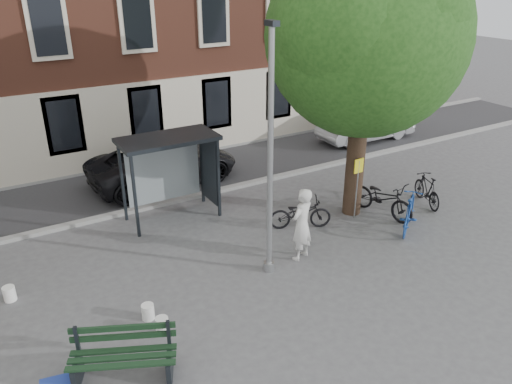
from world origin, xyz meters
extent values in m
plane|color=#4C4C4F|center=(0.00, 0.00, 0.00)|extent=(90.00, 90.00, 0.00)
cube|color=#28282B|center=(0.00, 7.00, 0.01)|extent=(40.00, 4.00, 0.01)
cube|color=gray|center=(0.00, 5.00, 0.06)|extent=(40.00, 0.25, 0.12)
cube|color=gray|center=(0.00, 9.00, 0.06)|extent=(40.00, 0.25, 0.12)
cylinder|color=#9EA0A3|center=(0.00, 0.00, 3.00)|extent=(0.14, 0.14, 6.00)
cylinder|color=#9EA0A3|center=(0.00, 0.00, 0.12)|extent=(0.28, 0.28, 0.24)
cube|color=#1E2328|center=(0.00, 0.00, 6.05)|extent=(0.18, 0.35, 0.12)
cylinder|color=black|center=(4.00, 1.50, 1.70)|extent=(0.56, 0.56, 3.40)
sphere|color=#1D4615|center=(4.00, 1.50, 5.40)|extent=(5.60, 5.60, 5.60)
sphere|color=#1D4615|center=(4.90, 1.90, 5.90)|extent=(3.92, 3.92, 3.92)
sphere|color=#1D4615|center=(3.20, 1.20, 5.70)|extent=(4.20, 4.20, 4.20)
sphere|color=#1D4615|center=(4.20, 0.60, 6.00)|extent=(3.64, 3.64, 3.64)
cube|color=#1E2328|center=(-2.30, 3.40, 1.25)|extent=(0.08, 0.08, 2.50)
cube|color=#1E2328|center=(0.30, 3.40, 1.25)|extent=(0.08, 0.08, 2.50)
cube|color=#1E2328|center=(-2.30, 4.60, 1.25)|extent=(0.08, 0.08, 2.50)
cube|color=#1E2328|center=(0.30, 4.60, 1.25)|extent=(0.08, 0.08, 2.50)
cube|color=#1E2328|center=(-1.00, 4.00, 2.56)|extent=(2.85, 1.45, 0.12)
cube|color=#8C999E|center=(-1.00, 4.60, 1.38)|extent=(2.34, 0.04, 2.00)
cube|color=#1E2328|center=(0.30, 4.00, 1.38)|extent=(0.12, 1.14, 2.12)
cube|color=#D84C19|center=(0.37, 4.00, 1.38)|extent=(0.02, 0.90, 1.62)
imported|color=silver|center=(1.05, 0.09, 1.00)|extent=(0.86, 0.71, 2.01)
cube|color=#1E2328|center=(-5.07, -1.42, 0.25)|extent=(0.34, 0.60, 0.51)
cube|color=#1E2328|center=(-3.53, -2.13, 0.25)|extent=(0.34, 0.60, 0.51)
cube|color=black|center=(-4.38, -1.96, 0.53)|extent=(1.85, 0.95, 0.05)
cube|color=black|center=(-4.30, -1.78, 0.53)|extent=(1.85, 0.95, 0.05)
cube|color=black|center=(-4.21, -1.59, 0.53)|extent=(1.85, 0.95, 0.05)
cube|color=black|center=(-4.17, -1.49, 0.76)|extent=(1.82, 0.88, 0.11)
cube|color=black|center=(-4.17, -1.49, 0.96)|extent=(1.82, 0.88, 0.11)
imported|color=black|center=(2.00, 1.47, 0.48)|extent=(1.93, 1.34, 0.96)
imported|color=navy|center=(4.69, -0.23, 0.56)|extent=(1.82, 1.52, 1.12)
imported|color=black|center=(4.69, 0.88, 0.58)|extent=(1.17, 2.30, 1.15)
imported|color=black|center=(6.48, 0.71, 0.51)|extent=(1.06, 1.75, 1.02)
imported|color=black|center=(-0.21, 6.78, 0.74)|extent=(5.44, 2.77, 1.47)
imported|color=#9A9DA2|center=(9.28, 6.78, 0.74)|extent=(4.55, 1.65, 1.49)
cylinder|color=white|center=(-3.31, -0.28, 0.18)|extent=(0.36, 0.36, 0.36)
cylinder|color=white|center=(-3.20, -0.86, 0.18)|extent=(0.37, 0.37, 0.36)
cylinder|color=white|center=(-5.87, 2.00, 0.18)|extent=(0.33, 0.33, 0.36)
cylinder|color=#9EA0A3|center=(3.82, 1.14, 0.94)|extent=(0.04, 0.04, 1.89)
cube|color=yellow|center=(3.82, 1.14, 1.73)|extent=(0.34, 0.05, 0.44)
camera|label=1|loc=(-5.77, -9.16, 7.13)|focal=35.00mm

